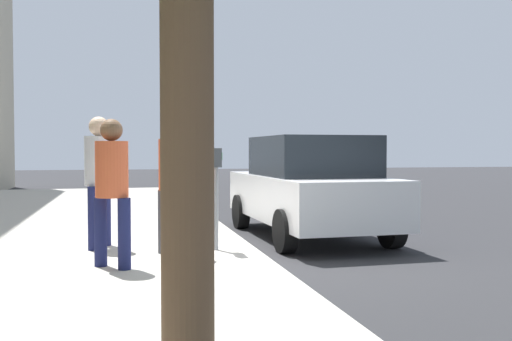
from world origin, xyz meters
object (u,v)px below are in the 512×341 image
object	(u,v)px
parked_sedan_near	(309,187)
traffic_signal	(168,112)
pedestrian_at_meter	(174,175)
parking_meter	(216,177)
pedestrian_bystander	(112,181)
parking_officer	(99,170)

from	to	relation	value
parked_sedan_near	traffic_signal	xyz separation A→B (m)	(6.37, 1.96, 1.68)
pedestrian_at_meter	traffic_signal	distance (m)	8.50
parking_meter	parked_sedan_near	xyz separation A→B (m)	(1.74, -1.92, -0.27)
parking_meter	pedestrian_bystander	bearing A→B (deg)	124.53
traffic_signal	pedestrian_at_meter	bearing A→B (deg)	176.10
parked_sedan_near	parking_meter	bearing A→B (deg)	132.18
pedestrian_bystander	parked_sedan_near	world-z (taller)	pedestrian_bystander
parking_meter	traffic_signal	world-z (taller)	traffic_signal
parking_meter	parked_sedan_near	world-z (taller)	parked_sedan_near
pedestrian_at_meter	parked_sedan_near	world-z (taller)	pedestrian_at_meter
parking_meter	pedestrian_at_meter	world-z (taller)	pedestrian_at_meter
parking_meter	pedestrian_at_meter	distance (m)	0.65
pedestrian_at_meter	traffic_signal	bearing A→B (deg)	46.79
pedestrian_bystander	parked_sedan_near	distance (m)	4.27
pedestrian_at_meter	pedestrian_bystander	world-z (taller)	pedestrian_at_meter
pedestrian_bystander	traffic_signal	bearing A→B (deg)	35.45
parking_meter	parked_sedan_near	size ratio (longest dim) A/B	0.32
pedestrian_bystander	traffic_signal	distance (m)	9.27
pedestrian_at_meter	traffic_signal	xyz separation A→B (m)	(8.37, -0.57, 1.36)
parking_meter	parking_officer	world-z (taller)	parking_officer
parking_meter	traffic_signal	bearing A→B (deg)	0.24
pedestrian_at_meter	pedestrian_bystander	xyz separation A→B (m)	(-0.70, 0.78, -0.03)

